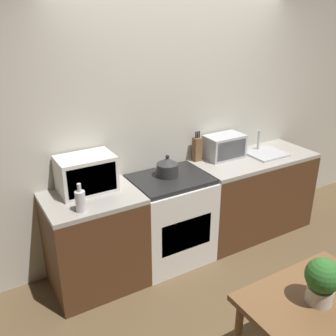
{
  "coord_description": "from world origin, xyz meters",
  "views": [
    {
      "loc": [
        -1.95,
        -1.98,
        2.35
      ],
      "look_at": [
        -0.37,
        0.7,
        1.05
      ],
      "focal_mm": 40.0,
      "sensor_mm": 36.0,
      "label": 1
    }
  ],
  "objects_px": {
    "stove_range": "(170,219)",
    "microwave": "(86,174)",
    "dining_table": "(315,314)",
    "kettle": "(167,167)",
    "bottle": "(80,201)",
    "toaster_oven": "(224,147)"
  },
  "relations": [
    {
      "from": "bottle",
      "to": "dining_table",
      "type": "height_order",
      "value": "bottle"
    },
    {
      "from": "stove_range",
      "to": "toaster_oven",
      "type": "height_order",
      "value": "toaster_oven"
    },
    {
      "from": "microwave",
      "to": "bottle",
      "type": "distance_m",
      "value": 0.37
    },
    {
      "from": "stove_range",
      "to": "microwave",
      "type": "xyz_separation_m",
      "value": [
        -0.77,
        0.13,
        0.61
      ]
    },
    {
      "from": "bottle",
      "to": "dining_table",
      "type": "xyz_separation_m",
      "value": [
        0.94,
        -1.52,
        -0.34
      ]
    },
    {
      "from": "toaster_oven",
      "to": "stove_range",
      "type": "bearing_deg",
      "value": -168.22
    },
    {
      "from": "kettle",
      "to": "toaster_oven",
      "type": "height_order",
      "value": "toaster_oven"
    },
    {
      "from": "kettle",
      "to": "toaster_oven",
      "type": "relative_size",
      "value": 0.51
    },
    {
      "from": "stove_range",
      "to": "microwave",
      "type": "height_order",
      "value": "microwave"
    },
    {
      "from": "stove_range",
      "to": "microwave",
      "type": "bearing_deg",
      "value": 170.64
    },
    {
      "from": "stove_range",
      "to": "dining_table",
      "type": "relative_size",
      "value": 1.02
    },
    {
      "from": "kettle",
      "to": "dining_table",
      "type": "relative_size",
      "value": 0.24
    },
    {
      "from": "microwave",
      "to": "bottle",
      "type": "height_order",
      "value": "microwave"
    },
    {
      "from": "toaster_oven",
      "to": "kettle",
      "type": "bearing_deg",
      "value": -171.51
    },
    {
      "from": "kettle",
      "to": "bottle",
      "type": "distance_m",
      "value": 0.96
    },
    {
      "from": "microwave",
      "to": "bottle",
      "type": "bearing_deg",
      "value": -116.97
    },
    {
      "from": "stove_range",
      "to": "bottle",
      "type": "relative_size",
      "value": 3.78
    },
    {
      "from": "stove_range",
      "to": "kettle",
      "type": "bearing_deg",
      "value": 96.04
    },
    {
      "from": "microwave",
      "to": "toaster_oven",
      "type": "distance_m",
      "value": 1.54
    },
    {
      "from": "stove_range",
      "to": "kettle",
      "type": "distance_m",
      "value": 0.55
    },
    {
      "from": "stove_range",
      "to": "bottle",
      "type": "xyz_separation_m",
      "value": [
        -0.94,
        -0.2,
        0.54
      ]
    },
    {
      "from": "stove_range",
      "to": "microwave",
      "type": "relative_size",
      "value": 1.87
    }
  ]
}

